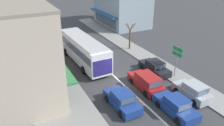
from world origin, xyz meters
name	(u,v)px	position (x,y,z in m)	size (l,w,h in m)	color
ground_plane	(121,82)	(0.00, 0.00, 0.00)	(140.00, 140.00, 0.00)	#353538
lane_centre_line	(105,67)	(0.00, 4.00, 0.00)	(0.20, 28.00, 0.01)	silver
sidewalk_left	(45,72)	(-6.80, 6.00, 0.07)	(5.20, 44.00, 0.14)	gray
kerb_right	(139,53)	(6.20, 6.00, 0.06)	(2.80, 44.00, 0.12)	gray
shopfront_corner_near	(8,57)	(-10.18, 1.51, 4.35)	(8.50, 8.91, 8.72)	#B2A38E
shopfront_mid_block	(4,32)	(-10.18, 10.94, 3.95)	(7.54, 9.42, 7.92)	#B2A38E
shopfront_far_end	(1,19)	(-10.18, 20.53, 3.47)	(7.17, 9.38, 6.96)	silver
building_right_far	(122,4)	(11.48, 20.52, 4.08)	(8.34, 11.30, 8.18)	#84939E
city_bus	(83,49)	(-1.75, 6.62, 1.88)	(3.05, 10.95, 3.23)	silver
wagon_behind_bus_mid	(146,82)	(1.70, -2.20, 0.75)	(2.07, 4.57, 1.58)	maroon
sedan_queue_far_back	(122,100)	(-1.99, -3.79, 0.66)	(1.92, 4.21, 1.47)	navy
sedan_adjacent_lane_lead	(176,106)	(1.63, -6.58, 0.66)	(1.92, 4.21, 1.47)	navy
parked_hatchback_kerb_front	(193,91)	(4.58, -5.55, 0.71)	(1.83, 3.70, 1.54)	#9EA3A8
parked_sedan_kerb_second	(154,67)	(4.55, 0.24, 0.66)	(1.96, 4.23, 1.47)	black
traffic_light_downstreet	(44,20)	(-3.82, 19.37, 2.85)	(0.33, 0.24, 4.20)	gray
directional_road_sign	(177,54)	(5.96, -1.60, 2.70)	(0.10, 1.40, 3.60)	gray
street_tree_right	(130,37)	(5.81, 7.86, 1.90)	(1.77, 1.69, 4.01)	brown
pedestrian_with_handbag_near	(55,52)	(-4.71, 9.22, 1.07)	(0.33, 0.66, 1.63)	#232838
pedestrian_browsing_midblock	(47,44)	(-5.02, 12.50, 1.07)	(0.55, 0.32, 1.63)	#333338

